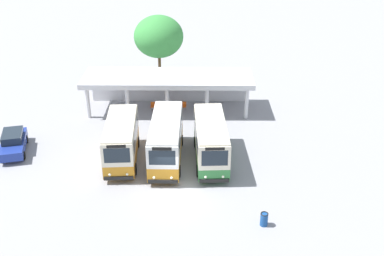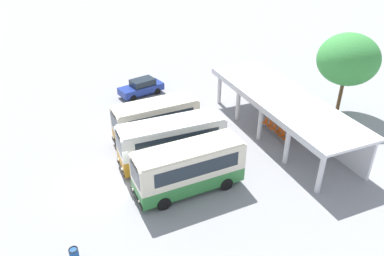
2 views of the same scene
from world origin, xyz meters
The scene contains 14 objects.
ground_plane centered at (0.00, 0.00, 0.00)m, with size 180.00×180.00×0.00m, color #939399.
city_bus_nearest_orange centered at (-4.26, 4.54, 1.82)m, with size 2.63×6.81×3.31m.
city_bus_second_in_row centered at (-0.87, 4.63, 1.85)m, with size 2.40×7.70×3.36m.
city_bus_middle_cream centered at (2.52, 4.54, 1.82)m, with size 2.58×7.30×3.31m.
parked_car_flank centered at (-13.13, 5.87, 0.83)m, with size 2.76×4.70×1.62m.
terminal_canopy centered at (-1.23, 14.61, 2.56)m, with size 15.74×4.81×3.40m.
waiting_chair_end_by_column centered at (-2.68, 13.71, 0.52)m, with size 0.45×0.45×0.86m.
waiting_chair_second_from_end centered at (-2.09, 13.78, 0.52)m, with size 0.45×0.45×0.86m.
waiting_chair_middle_seat centered at (-1.51, 13.76, 0.52)m, with size 0.45×0.45×0.86m.
waiting_chair_fourth_seat centered at (-0.92, 13.84, 0.52)m, with size 0.45×0.45×0.86m.
waiting_chair_fifth_seat centered at (-0.34, 13.79, 0.52)m, with size 0.45×0.45×0.86m.
waiting_chair_far_end_seat centered at (0.25, 13.79, 0.52)m, with size 0.45×0.45×0.86m.
roadside_tree_behind_canopy centered at (-2.56, 21.42, 5.03)m, with size 5.23×5.23×7.26m.
litter_bin_apron centered at (5.63, -3.19, 0.46)m, with size 0.49×0.49×0.90m.
Camera 1 is at (1.35, -26.01, 18.43)m, focal length 43.02 mm.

